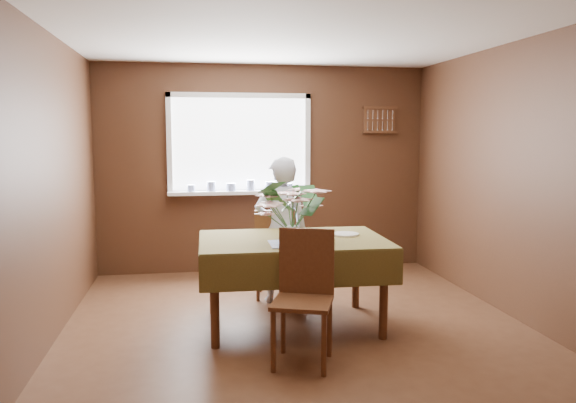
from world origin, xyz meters
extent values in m
plane|color=#492A19|center=(0.00, 0.00, 0.00)|extent=(4.50, 4.50, 0.00)
plane|color=white|center=(0.00, 0.00, 2.50)|extent=(4.50, 4.50, 0.00)
plane|color=brown|center=(0.00, 2.25, 1.25)|extent=(4.00, 0.00, 4.00)
plane|color=brown|center=(0.00, -2.25, 1.25)|extent=(4.00, 0.00, 4.00)
plane|color=brown|center=(-2.00, 0.00, 1.25)|extent=(0.00, 4.50, 4.50)
plane|color=brown|center=(2.00, 0.00, 1.25)|extent=(0.00, 4.50, 4.50)
cube|color=white|center=(-0.30, 2.23, 1.55)|extent=(1.60, 0.01, 1.10)
cube|color=white|center=(-0.30, 2.22, 2.13)|extent=(1.72, 0.06, 0.06)
cube|color=white|center=(-0.30, 2.22, 0.97)|extent=(1.72, 0.06, 0.06)
cube|color=white|center=(-1.13, 2.22, 1.55)|extent=(0.06, 0.06, 1.22)
cube|color=white|center=(0.53, 2.22, 1.55)|extent=(0.06, 0.06, 1.22)
cube|color=white|center=(-0.30, 2.15, 0.98)|extent=(1.72, 0.20, 0.04)
cylinder|color=white|center=(-0.89, 2.13, 1.04)|extent=(0.09, 0.09, 0.08)
cylinder|color=white|center=(-0.65, 2.13, 1.06)|extent=(0.11, 0.11, 0.12)
cylinder|color=white|center=(-0.42, 2.13, 1.05)|extent=(0.12, 0.12, 0.09)
cylinder|color=white|center=(-0.18, 2.13, 1.06)|extent=(0.10, 0.10, 0.13)
cylinder|color=white|center=(0.05, 2.13, 1.05)|extent=(0.11, 0.11, 0.10)
cylinder|color=white|center=(0.29, 2.13, 1.04)|extent=(0.09, 0.09, 0.08)
cube|color=#56311C|center=(1.45, 2.23, 1.85)|extent=(0.40, 0.03, 0.30)
cube|color=#56311C|center=(1.45, 2.21, 2.00)|extent=(0.44, 0.04, 0.03)
cube|color=#56311C|center=(1.45, 2.21, 1.70)|extent=(0.44, 0.04, 0.03)
cylinder|color=#56311C|center=(-0.72, -0.26, 0.36)|extent=(0.07, 0.07, 0.73)
cylinder|color=#56311C|center=(0.65, -0.29, 0.36)|extent=(0.07, 0.07, 0.73)
cylinder|color=#56311C|center=(-0.70, 0.59, 0.36)|extent=(0.07, 0.07, 0.73)
cylinder|color=#56311C|center=(0.67, 0.56, 0.36)|extent=(0.07, 0.07, 0.73)
cube|color=#56311C|center=(-0.03, 0.15, 0.75)|extent=(1.55, 1.06, 0.04)
cube|color=#453B19|center=(-0.03, 0.15, 0.77)|extent=(1.62, 1.12, 0.01)
cube|color=#453B19|center=(-0.04, -0.39, 0.62)|extent=(1.59, 0.05, 0.29)
cube|color=#453B19|center=(-0.01, 0.69, 0.62)|extent=(1.59, 0.05, 0.29)
cube|color=#453B19|center=(-0.82, 0.17, 0.62)|extent=(0.04, 1.08, 0.29)
cube|color=#453B19|center=(0.77, 0.13, 0.62)|extent=(0.04, 1.08, 0.29)
cube|color=#488BCE|center=(-0.03, -0.11, 0.78)|extent=(0.47, 0.35, 0.01)
cylinder|color=#56311C|center=(0.15, 1.19, 0.21)|extent=(0.04, 0.04, 0.42)
cylinder|color=#56311C|center=(-0.18, 1.26, 0.21)|extent=(0.04, 0.04, 0.42)
cylinder|color=#56311C|center=(0.09, 0.86, 0.21)|extent=(0.04, 0.04, 0.42)
cylinder|color=#56311C|center=(-0.24, 0.92, 0.21)|extent=(0.04, 0.04, 0.42)
cube|color=#56311C|center=(-0.04, 1.06, 0.44)|extent=(0.46, 0.46, 0.03)
cube|color=#56311C|center=(-0.08, 0.88, 0.69)|extent=(0.39, 0.10, 0.47)
cylinder|color=#56311C|center=(-0.34, -0.79, 0.22)|extent=(0.04, 0.04, 0.45)
cylinder|color=#56311C|center=(0.00, -0.91, 0.22)|extent=(0.04, 0.04, 0.45)
cylinder|color=#56311C|center=(-0.21, -0.45, 0.22)|extent=(0.04, 0.04, 0.45)
cylinder|color=#56311C|center=(0.12, -0.58, 0.22)|extent=(0.04, 0.04, 0.45)
cube|color=#56311C|center=(-0.11, -0.68, 0.46)|extent=(0.54, 0.54, 0.03)
cube|color=#56311C|center=(-0.04, -0.50, 0.73)|extent=(0.40, 0.17, 0.50)
imported|color=white|center=(-0.01, 0.88, 0.73)|extent=(0.54, 0.37, 1.45)
cylinder|color=white|center=(-0.07, -0.04, 0.85)|extent=(0.11, 0.11, 0.14)
cylinder|color=#33662D|center=(-0.07, -0.04, 0.96)|extent=(0.07, 0.07, 0.10)
cylinder|color=white|center=(0.47, 0.23, 0.78)|extent=(0.28, 0.28, 0.01)
cube|color=silver|center=(0.09, -0.07, 0.79)|extent=(0.07, 0.22, 0.00)
camera|label=1|loc=(-0.88, -4.54, 1.67)|focal=35.00mm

